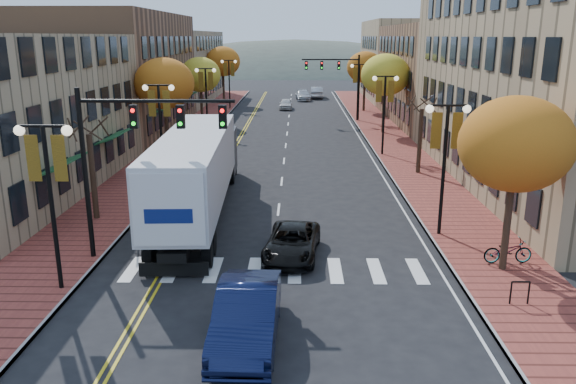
{
  "coord_description": "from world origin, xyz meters",
  "views": [
    {
      "loc": [
        0.99,
        -18.4,
        8.89
      ],
      "look_at": [
        0.58,
        5.59,
        2.2
      ],
      "focal_mm": 35.0,
      "sensor_mm": 36.0,
      "label": 1
    }
  ],
  "objects_px": {
    "black_suv": "(292,242)",
    "bicycle": "(508,251)",
    "semi_truck": "(199,165)",
    "navy_sedan": "(247,315)"
  },
  "relations": [
    {
      "from": "bicycle",
      "to": "semi_truck",
      "type": "bearing_deg",
      "value": 59.79
    },
    {
      "from": "semi_truck",
      "to": "navy_sedan",
      "type": "bearing_deg",
      "value": -76.86
    },
    {
      "from": "semi_truck",
      "to": "navy_sedan",
      "type": "xyz_separation_m",
      "value": [
        3.52,
        -12.61,
        -1.7
      ]
    },
    {
      "from": "semi_truck",
      "to": "navy_sedan",
      "type": "distance_m",
      "value": 13.2
    },
    {
      "from": "black_suv",
      "to": "bicycle",
      "type": "distance_m",
      "value": 8.63
    },
    {
      "from": "navy_sedan",
      "to": "bicycle",
      "type": "relative_size",
      "value": 2.7
    },
    {
      "from": "navy_sedan",
      "to": "black_suv",
      "type": "height_order",
      "value": "navy_sedan"
    },
    {
      "from": "black_suv",
      "to": "bicycle",
      "type": "height_order",
      "value": "black_suv"
    },
    {
      "from": "semi_truck",
      "to": "bicycle",
      "type": "distance_m",
      "value": 15.12
    },
    {
      "from": "semi_truck",
      "to": "black_suv",
      "type": "bearing_deg",
      "value": -53.15
    }
  ]
}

